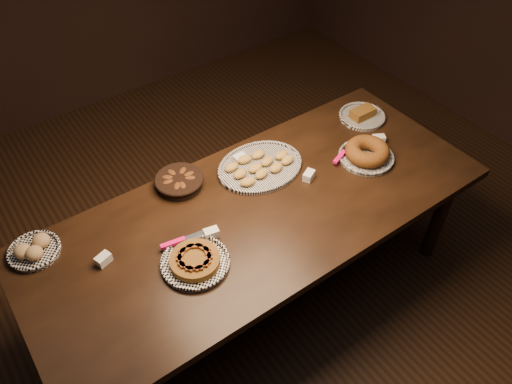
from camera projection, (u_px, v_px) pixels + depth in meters
ground at (259, 293)px, 3.05m from camera, size 5.00×5.00×0.00m
buffet_table at (260, 218)px, 2.58m from camera, size 2.40×1.00×0.75m
apple_tart_plate at (195, 261)px, 2.26m from camera, size 0.33×0.33×0.06m
madeleine_platter at (260, 166)px, 2.73m from camera, size 0.49×0.39×0.05m
bundt_cake_plate at (367, 153)px, 2.77m from camera, size 0.36×0.33×0.10m
croissant_basket at (179, 181)px, 2.62m from camera, size 0.29×0.29×0.06m
bread_roll_plate at (33, 250)px, 2.30m from camera, size 0.24×0.24×0.08m
loaf_plate at (362, 115)px, 3.06m from camera, size 0.28×0.28×0.07m
tent_cards at (256, 189)px, 2.59m from camera, size 1.73×0.42×0.04m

